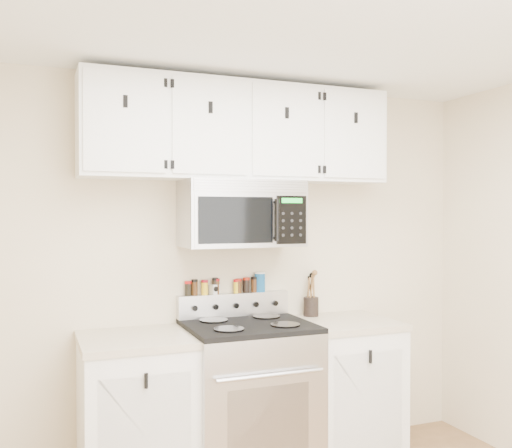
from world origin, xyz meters
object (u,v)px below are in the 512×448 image
at_px(range, 249,398).
at_px(salt_canister, 260,282).
at_px(utensil_crock, 311,305).
at_px(microwave, 242,213).

xyz_separation_m(range, salt_canister, (0.19, 0.28, 0.68)).
relative_size(utensil_crock, salt_canister, 2.28).
distance_m(microwave, utensil_crock, 0.85).
bearing_deg(utensil_crock, range, -157.15).
bearing_deg(utensil_crock, salt_canister, 172.14).
distance_m(range, utensil_crock, 0.79).
height_order(utensil_crock, salt_canister, salt_canister).
relative_size(range, microwave, 1.45).
height_order(microwave, utensil_crock, microwave).
xyz_separation_m(range, microwave, (0.00, 0.13, 1.14)).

